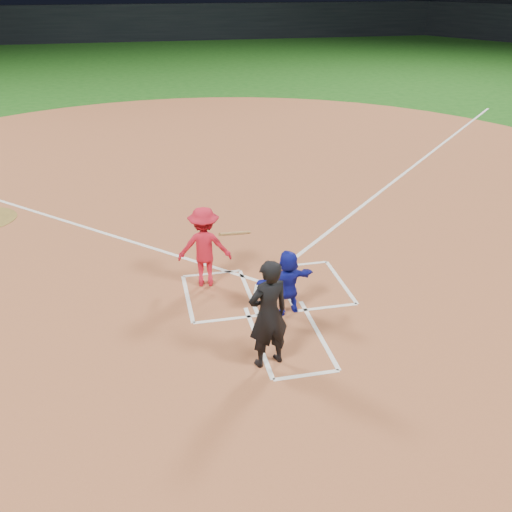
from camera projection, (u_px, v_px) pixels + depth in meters
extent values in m
plane|color=#164A12|center=(266.00, 290.00, 11.53)|extent=(120.00, 120.00, 0.00)
cylinder|color=brown|center=(220.00, 191.00, 16.77)|extent=(28.00, 28.00, 0.01)
cube|color=black|center=(148.00, 23.00, 52.78)|extent=(80.00, 1.20, 3.20)
cylinder|color=silver|center=(266.00, 289.00, 11.52)|extent=(0.60, 0.60, 0.02)
imported|color=#141BA2|center=(288.00, 282.00, 10.50)|extent=(1.22, 0.63, 1.26)
imported|color=black|center=(268.00, 314.00, 8.95)|extent=(0.78, 0.61, 1.88)
cube|color=white|center=(212.00, 273.00, 12.13)|extent=(1.22, 0.08, 0.01)
cube|color=white|center=(226.00, 319.00, 10.53)|extent=(1.22, 0.08, 0.01)
cube|color=white|center=(248.00, 291.00, 11.45)|extent=(0.08, 1.83, 0.01)
cube|color=white|center=(188.00, 298.00, 11.22)|extent=(0.08, 1.83, 0.01)
cube|color=white|center=(300.00, 264.00, 12.51)|extent=(1.22, 0.08, 0.01)
cube|color=white|center=(327.00, 307.00, 10.91)|extent=(1.22, 0.08, 0.01)
cube|color=white|center=(284.00, 288.00, 11.59)|extent=(0.08, 1.83, 0.01)
cube|color=white|center=(341.00, 281.00, 11.82)|extent=(0.08, 1.83, 0.01)
cube|color=white|center=(258.00, 340.00, 9.93)|extent=(0.08, 2.20, 0.01)
cube|color=white|center=(318.00, 333.00, 10.14)|extent=(0.08, 2.20, 0.01)
cube|color=white|center=(306.00, 375.00, 9.07)|extent=(1.10, 0.08, 0.01)
cube|color=white|center=(419.00, 162.00, 19.31)|extent=(14.21, 14.21, 0.01)
imported|color=red|center=(204.00, 247.00, 11.38)|extent=(1.16, 0.77, 1.67)
cylinder|color=olive|center=(235.00, 233.00, 11.23)|extent=(0.73, 0.52, 0.28)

